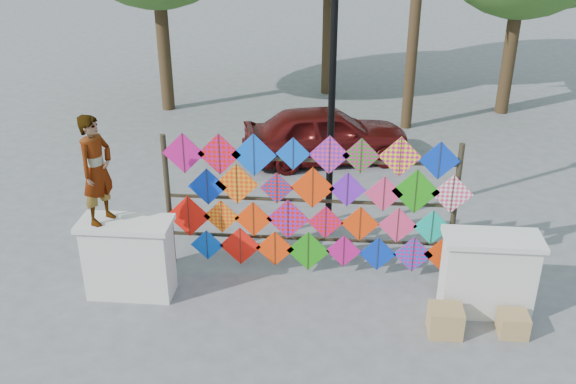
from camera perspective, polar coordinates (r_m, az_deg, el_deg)
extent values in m
plane|color=slate|center=(10.21, 1.50, -9.06)|extent=(80.00, 80.00, 0.00)
cube|color=silver|center=(10.20, -13.93, -5.92)|extent=(1.30, 0.55, 1.20)
cube|color=silver|center=(9.89, -14.31, -2.75)|extent=(1.40, 0.65, 0.08)
cube|color=silver|center=(9.96, 17.30, -7.22)|extent=(1.30, 0.55, 1.20)
cube|color=silver|center=(9.64, 17.79, -4.01)|extent=(1.40, 0.65, 0.08)
cylinder|color=black|center=(10.66, -10.58, -0.76)|extent=(0.09, 0.09, 2.30)
cylinder|color=black|center=(10.46, 14.53, -1.71)|extent=(0.09, 0.09, 2.30)
cube|color=black|center=(10.59, 1.81, -4.16)|extent=(4.60, 0.04, 0.04)
cube|color=black|center=(10.27, 1.86, -0.76)|extent=(4.60, 0.04, 0.04)
cube|color=black|center=(9.98, 1.92, 2.85)|extent=(4.60, 0.04, 0.04)
cube|color=#BE1171|center=(10.18, -9.28, 3.42)|extent=(0.68, 0.01, 0.68)
cube|color=black|center=(10.17, -9.30, 3.39)|extent=(0.01, 0.01, 0.67)
cube|color=#F7140B|center=(10.06, -6.13, 3.36)|extent=(0.69, 0.01, 0.69)
cube|color=black|center=(10.05, -6.14, 3.33)|extent=(0.01, 0.01, 0.68)
cube|color=blue|center=(9.97, -3.06, 3.30)|extent=(0.71, 0.01, 0.71)
cube|color=black|center=(9.96, -3.07, 3.27)|extent=(0.01, 0.01, 0.70)
cube|color=blue|center=(9.89, 0.46, 3.42)|extent=(0.54, 0.01, 0.54)
cube|color=black|center=(9.88, 0.45, 3.39)|extent=(0.01, 0.01, 0.53)
cube|color=#711BCD|center=(9.87, 3.70, 3.31)|extent=(0.64, 0.01, 0.64)
cube|color=black|center=(9.85, 3.70, 3.28)|extent=(0.01, 0.01, 0.62)
cube|color=#BE1171|center=(9.87, 6.51, 3.20)|extent=(0.58, 0.01, 0.58)
cube|color=black|center=(9.86, 6.51, 3.18)|extent=(0.01, 0.01, 0.57)
cube|color=#FFED0A|center=(9.91, 9.94, 3.10)|extent=(0.66, 0.01, 0.66)
cube|color=black|center=(9.89, 9.94, 3.07)|extent=(0.01, 0.01, 0.65)
cube|color=#0830BE|center=(9.99, 13.31, 2.73)|extent=(0.63, 0.01, 0.63)
cube|color=black|center=(9.98, 13.32, 2.70)|extent=(0.01, 0.01, 0.61)
cube|color=#0830BE|center=(10.28, -7.17, 0.47)|extent=(0.63, 0.01, 0.63)
cube|color=black|center=(10.27, -7.18, 0.44)|extent=(0.01, 0.01, 0.62)
cube|color=#FC3807|center=(10.17, -4.57, 0.70)|extent=(0.69, 0.01, 0.69)
cube|color=black|center=(10.16, -4.58, 0.67)|extent=(0.01, 0.01, 0.68)
cube|color=#0830BE|center=(10.11, -1.00, 0.35)|extent=(0.54, 0.01, 0.54)
cube|color=black|center=(10.09, -1.01, 0.32)|extent=(0.01, 0.01, 0.53)
cube|color=#FC3807|center=(10.05, 2.20, 0.38)|extent=(0.70, 0.01, 0.70)
cube|color=black|center=(10.04, 2.19, 0.35)|extent=(0.01, 0.01, 0.69)
cube|color=#711BCD|center=(10.05, 5.30, 0.22)|extent=(0.59, 0.01, 0.59)
cube|color=black|center=(10.04, 5.30, 0.19)|extent=(0.01, 0.01, 0.58)
cube|color=#E83268|center=(10.10, 8.52, -0.17)|extent=(0.60, 0.01, 0.60)
cube|color=black|center=(10.09, 8.52, -0.20)|extent=(0.01, 0.01, 0.59)
cube|color=#1E8F11|center=(10.12, 11.29, 0.04)|extent=(0.75, 0.01, 0.75)
cube|color=black|center=(10.11, 11.30, 0.01)|extent=(0.01, 0.01, 0.74)
cube|color=#E83268|center=(10.21, 14.39, -0.19)|extent=(0.65, 0.01, 0.65)
cube|color=black|center=(10.20, 14.40, -0.22)|extent=(0.01, 0.01, 0.64)
cube|color=#F7140B|center=(10.55, -8.83, -2.14)|extent=(0.73, 0.01, 0.73)
cube|color=black|center=(10.53, -8.84, -2.17)|extent=(0.01, 0.01, 0.72)
cube|color=orange|center=(10.43, -5.93, -2.19)|extent=(0.59, 0.01, 0.59)
cube|color=black|center=(10.42, -5.94, -2.22)|extent=(0.01, 0.01, 0.58)
cube|color=#FC3807|center=(10.36, -3.10, -2.43)|extent=(0.63, 0.01, 0.63)
cube|color=black|center=(10.35, -3.11, -2.46)|extent=(0.01, 0.01, 0.61)
cube|color=#F7140B|center=(10.29, -0.01, -2.42)|extent=(0.70, 0.01, 0.70)
cube|color=black|center=(10.28, -0.02, -2.46)|extent=(0.01, 0.01, 0.69)
cube|color=#F7140B|center=(10.27, 3.36, -2.70)|extent=(0.58, 0.01, 0.58)
cube|color=black|center=(10.26, 3.35, -2.73)|extent=(0.01, 0.01, 0.57)
cube|color=#FC3807|center=(10.28, 6.42, -2.83)|extent=(0.61, 0.01, 0.61)
cube|color=black|center=(10.27, 6.42, -2.86)|extent=(0.01, 0.01, 0.60)
cube|color=#E83268|center=(10.32, 9.72, -2.94)|extent=(0.62, 0.01, 0.62)
cube|color=black|center=(10.31, 9.73, -2.97)|extent=(0.01, 0.01, 0.61)
cube|color=#0BB79D|center=(10.39, 12.68, -3.09)|extent=(0.60, 0.01, 0.60)
cube|color=black|center=(10.38, 12.68, -3.12)|extent=(0.01, 0.01, 0.59)
cube|color=blue|center=(10.69, -7.20, -4.69)|extent=(0.55, 0.01, 0.55)
cube|color=black|center=(10.68, -7.21, -4.72)|extent=(0.01, 0.01, 0.54)
cube|color=#F7140B|center=(10.59, -4.25, -4.81)|extent=(0.69, 0.01, 0.69)
cube|color=black|center=(10.58, -4.26, -4.85)|extent=(0.01, 0.01, 0.68)
cube|color=#FC3807|center=(10.53, -1.17, -5.05)|extent=(0.64, 0.01, 0.64)
cube|color=black|center=(10.52, -1.17, -5.08)|extent=(0.01, 0.01, 0.63)
cube|color=#1E8F11|center=(10.50, 1.80, -5.27)|extent=(0.71, 0.01, 0.71)
cube|color=black|center=(10.49, 1.79, -5.30)|extent=(0.01, 0.01, 0.70)
cube|color=#BE1171|center=(10.48, 4.96, -5.25)|extent=(0.58, 0.01, 0.58)
cube|color=black|center=(10.47, 4.96, -5.28)|extent=(0.01, 0.01, 0.56)
cube|color=#0830BE|center=(10.52, 7.97, -5.48)|extent=(0.60, 0.01, 0.60)
cube|color=black|center=(10.51, 7.97, -5.52)|extent=(0.01, 0.01, 0.59)
cube|color=blue|center=(10.56, 11.06, -5.48)|extent=(0.64, 0.01, 0.64)
cube|color=black|center=(10.55, 11.06, -5.51)|extent=(0.01, 0.01, 0.63)
cube|color=#FC3807|center=(10.61, 13.74, -5.42)|extent=(0.67, 0.01, 0.67)
cube|color=black|center=(10.60, 13.75, -5.45)|extent=(0.01, 0.01, 0.66)
cylinder|color=#3E2C1A|center=(18.50, -11.02, 12.97)|extent=(0.36, 0.36, 3.85)
cylinder|color=#3E2C1A|center=(19.76, 3.63, 14.56)|extent=(0.36, 0.36, 4.12)
cylinder|color=#3E2C1A|center=(18.89, 19.14, 11.88)|extent=(0.36, 0.36, 3.58)
cylinder|color=#3E2C1A|center=(16.77, 11.17, 14.58)|extent=(0.28, 0.28, 5.50)
imported|color=#99999E|center=(9.63, -16.65, 1.91)|extent=(0.58, 0.70, 1.66)
imported|color=#4D0D0D|center=(14.83, 3.43, 5.17)|extent=(4.09, 2.48, 1.30)
cylinder|color=black|center=(11.03, 3.84, 5.90)|extent=(0.12, 0.12, 4.20)
cube|color=#AB7C52|center=(9.57, 13.80, -11.03)|extent=(0.47, 0.42, 0.42)
cube|color=#AB7C52|center=(9.84, 19.37, -11.00)|extent=(0.40, 0.37, 0.34)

